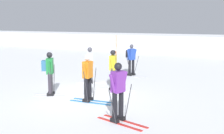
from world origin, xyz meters
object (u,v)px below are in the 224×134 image
(skier_purple, at_px, (118,91))
(skier_orange, at_px, (88,77))
(skier_green, at_px, (49,71))
(skier_white, at_px, (90,64))
(skier_yellow, at_px, (113,69))
(skier_blue, at_px, (131,58))
(trail_marker_pole, at_px, (116,47))

(skier_purple, bearing_deg, skier_orange, 147.32)
(skier_green, height_order, skier_white, same)
(skier_yellow, bearing_deg, skier_blue, 103.81)
(skier_blue, distance_m, skier_yellow, 3.40)
(skier_blue, xyz_separation_m, skier_white, (-0.83, -2.66, -0.04))
(skier_green, relative_size, skier_white, 1.00)
(skier_white, distance_m, skier_yellow, 1.76)
(skier_white, bearing_deg, skier_orange, -56.31)
(skier_green, bearing_deg, skier_blue, 80.90)
(skier_purple, xyz_separation_m, skier_orange, (-1.95, 1.25, 0.00))
(skier_white, distance_m, trail_marker_pole, 9.44)
(skier_green, distance_m, skier_yellow, 2.64)
(skier_blue, bearing_deg, skier_purple, -66.31)
(skier_purple, relative_size, skier_white, 1.00)
(skier_orange, bearing_deg, skier_purple, -32.68)
(skier_blue, height_order, skier_white, same)
(skier_blue, bearing_deg, trail_marker_pole, 126.00)
(skier_purple, bearing_deg, skier_green, 162.51)
(skier_yellow, height_order, trail_marker_pole, trail_marker_pole)
(skier_purple, relative_size, trail_marker_pole, 0.90)
(skier_purple, xyz_separation_m, skier_blue, (-2.86, 6.52, 0.04))
(skier_blue, xyz_separation_m, skier_green, (-0.86, -5.35, 0.00))
(trail_marker_pole, bearing_deg, skier_yellow, -60.88)
(skier_purple, height_order, skier_yellow, same)
(skier_orange, bearing_deg, skier_green, -177.53)
(skier_blue, distance_m, trail_marker_pole, 7.51)
(skier_white, height_order, skier_yellow, same)
(skier_green, xyz_separation_m, skier_white, (0.03, 2.69, -0.04))
(skier_orange, bearing_deg, skier_blue, 99.86)
(skier_orange, distance_m, skier_blue, 5.35)
(skier_purple, distance_m, trail_marker_pole, 14.55)
(skier_green, height_order, skier_yellow, same)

